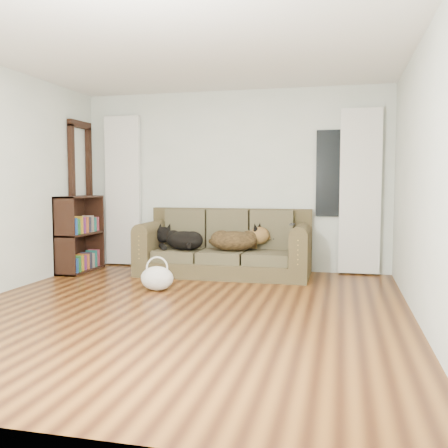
% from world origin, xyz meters
% --- Properties ---
extents(floor, '(5.00, 5.00, 0.00)m').
position_xyz_m(floor, '(0.00, 0.00, 0.00)').
color(floor, '#381B0C').
rests_on(floor, ground).
extents(ceiling, '(5.00, 5.00, 0.00)m').
position_xyz_m(ceiling, '(0.00, 0.00, 2.60)').
color(ceiling, white).
rests_on(ceiling, ground).
extents(wall_back, '(4.50, 0.04, 2.60)m').
position_xyz_m(wall_back, '(0.00, 2.50, 1.30)').
color(wall_back, silver).
rests_on(wall_back, ground).
extents(wall_right, '(0.04, 5.00, 2.60)m').
position_xyz_m(wall_right, '(2.25, 0.00, 1.30)').
color(wall_right, silver).
rests_on(wall_right, ground).
extents(curtain_left, '(0.55, 0.08, 2.25)m').
position_xyz_m(curtain_left, '(-1.70, 2.42, 1.15)').
color(curtain_left, silver).
rests_on(curtain_left, ground).
extents(curtain_right, '(0.55, 0.08, 2.25)m').
position_xyz_m(curtain_right, '(1.80, 2.42, 1.15)').
color(curtain_right, silver).
rests_on(curtain_right, ground).
extents(window_pane, '(0.50, 0.03, 1.20)m').
position_xyz_m(window_pane, '(1.45, 2.47, 1.40)').
color(window_pane, black).
rests_on(window_pane, wall_back).
extents(door_casing, '(0.07, 0.60, 2.10)m').
position_xyz_m(door_casing, '(-2.20, 2.05, 1.05)').
color(door_casing, black).
rests_on(door_casing, ground).
extents(sofa, '(2.34, 1.01, 0.96)m').
position_xyz_m(sofa, '(-0.01, 1.97, 0.45)').
color(sofa, '#302C1B').
rests_on(sofa, floor).
extents(dog_black_lab, '(0.76, 0.72, 0.26)m').
position_xyz_m(dog_black_lab, '(-0.59, 1.89, 0.48)').
color(dog_black_lab, black).
rests_on(dog_black_lab, sofa).
extents(dog_shepherd, '(0.70, 0.51, 0.30)m').
position_xyz_m(dog_shepherd, '(0.18, 1.94, 0.49)').
color(dog_shepherd, black).
rests_on(dog_shepherd, sofa).
extents(tv_remote, '(0.06, 0.20, 0.02)m').
position_xyz_m(tv_remote, '(0.94, 1.85, 0.73)').
color(tv_remote, black).
rests_on(tv_remote, sofa).
extents(tote_bag, '(0.47, 0.41, 0.29)m').
position_xyz_m(tote_bag, '(-0.55, 0.82, 0.16)').
color(tote_bag, silver).
rests_on(tote_bag, floor).
extents(bookshelf, '(0.39, 0.89, 1.08)m').
position_xyz_m(bookshelf, '(-2.09, 1.79, 0.50)').
color(bookshelf, black).
rests_on(bookshelf, floor).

